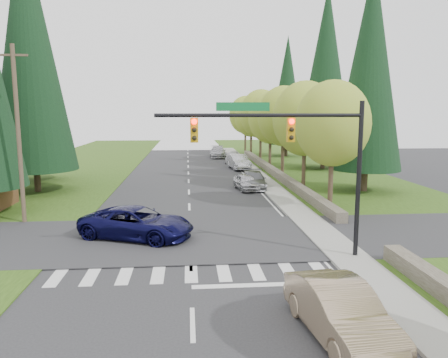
{
  "coord_description": "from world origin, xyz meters",
  "views": [
    {
      "loc": [
        -0.09,
        -13.37,
        6.34
      ],
      "look_at": [
        1.84,
        9.5,
        2.8
      ],
      "focal_mm": 35.0,
      "sensor_mm": 36.0,
      "label": 1
    }
  ],
  "objects": [
    {
      "name": "ground",
      "position": [
        0.0,
        0.0,
        0.0
      ],
      "size": [
        120.0,
        120.0,
        0.0
      ],
      "primitive_type": "plane",
      "color": "#28282B",
      "rests_on": "ground"
    },
    {
      "name": "grass_east",
      "position": [
        13.0,
        20.0,
        0.03
      ],
      "size": [
        14.0,
        110.0,
        0.06
      ],
      "primitive_type": "cube",
      "color": "#2B4512",
      "rests_on": "ground"
    },
    {
      "name": "grass_west",
      "position": [
        -13.0,
        20.0,
        0.03
      ],
      "size": [
        14.0,
        110.0,
        0.06
      ],
      "primitive_type": "cube",
      "color": "#2B4512",
      "rests_on": "ground"
    },
    {
      "name": "cross_street",
      "position": [
        0.0,
        8.0,
        0.0
      ],
      "size": [
        120.0,
        8.0,
        0.1
      ],
      "primitive_type": "cube",
      "color": "#28282B",
      "rests_on": "ground"
    },
    {
      "name": "sidewalk_east",
      "position": [
        6.9,
        22.0,
        0.07
      ],
      "size": [
        1.8,
        80.0,
        0.13
      ],
      "primitive_type": "cube",
      "color": "gray",
      "rests_on": "ground"
    },
    {
      "name": "curb_east",
      "position": [
        6.05,
        22.0,
        0.07
      ],
      "size": [
        0.2,
        80.0,
        0.13
      ],
      "primitive_type": "cube",
      "color": "gray",
      "rests_on": "ground"
    },
    {
      "name": "stone_wall_north",
      "position": [
        8.6,
        30.0,
        0.35
      ],
      "size": [
        0.7,
        40.0,
        0.7
      ],
      "primitive_type": "cube",
      "color": "#4C4438",
      "rests_on": "ground"
    },
    {
      "name": "traffic_signal",
      "position": [
        4.37,
        4.5,
        4.98
      ],
      "size": [
        8.7,
        0.37,
        6.8
      ],
      "color": "black",
      "rests_on": "ground"
    },
    {
      "name": "utility_pole",
      "position": [
        -9.5,
        12.0,
        5.14
      ],
      "size": [
        1.6,
        0.24,
        10.0
      ],
      "color": "#473828",
      "rests_on": "ground"
    },
    {
      "name": "decid_tree_0",
      "position": [
        9.2,
        14.0,
        5.6
      ],
      "size": [
        4.8,
        4.8,
        8.37
      ],
      "color": "#38281C",
      "rests_on": "ground"
    },
    {
      "name": "decid_tree_1",
      "position": [
        9.3,
        21.0,
        5.8
      ],
      "size": [
        5.2,
        5.2,
        8.8
      ],
      "color": "#38281C",
      "rests_on": "ground"
    },
    {
      "name": "decid_tree_2",
      "position": [
        9.1,
        28.0,
        5.93
      ],
      "size": [
        5.0,
        5.0,
        8.82
      ],
      "color": "#38281C",
      "rests_on": "ground"
    },
    {
      "name": "decid_tree_3",
      "position": [
        9.2,
        35.0,
        5.66
      ],
      "size": [
        5.0,
        5.0,
        8.55
      ],
      "color": "#38281C",
      "rests_on": "ground"
    },
    {
      "name": "decid_tree_4",
      "position": [
        9.3,
        42.0,
        6.06
      ],
      "size": [
        5.4,
        5.4,
        9.18
      ],
      "color": "#38281C",
      "rests_on": "ground"
    },
    {
      "name": "decid_tree_5",
      "position": [
        9.1,
        49.0,
        5.53
      ],
      "size": [
        4.8,
        4.8,
        8.3
      ],
      "color": "#38281C",
      "rests_on": "ground"
    },
    {
      "name": "decid_tree_6",
      "position": [
        9.2,
        56.0,
        5.86
      ],
      "size": [
        5.2,
        5.2,
        8.86
      ],
      "color": "#38281C",
      "rests_on": "ground"
    },
    {
      "name": "conifer_w_c",
      "position": [
        -12.0,
        22.0,
        11.29
      ],
      "size": [
        6.46,
        6.46,
        20.8
      ],
      "color": "#38281C",
      "rests_on": "ground"
    },
    {
      "name": "conifer_w_e",
      "position": [
        -14.0,
        28.0,
        10.29
      ],
      "size": [
        5.78,
        5.78,
        18.8
      ],
      "color": "#38281C",
      "rests_on": "ground"
    },
    {
      "name": "conifer_e_a",
      "position": [
        14.0,
        20.0,
        9.79
      ],
      "size": [
        5.44,
        5.44,
        17.8
      ],
      "color": "#38281C",
      "rests_on": "ground"
    },
    {
      "name": "conifer_e_b",
      "position": [
        15.0,
        34.0,
        10.79
      ],
      "size": [
        6.12,
        6.12,
        19.8
      ],
      "color": "#38281C",
      "rests_on": "ground"
    },
    {
      "name": "conifer_e_c",
      "position": [
        14.0,
        48.0,
        9.29
      ],
      "size": [
        5.1,
        5.1,
        16.8
      ],
      "color": "#38281C",
      "rests_on": "ground"
    },
    {
      "name": "sedan_champagne",
      "position": [
        4.13,
        -2.14,
        0.79
      ],
      "size": [
        2.25,
        4.98,
        1.59
      ],
      "primitive_type": "imported",
      "rotation": [
        0.0,
        0.0,
        0.12
      ],
      "color": "tan",
      "rests_on": "ground"
    },
    {
      "name": "suv_navy",
      "position": [
        -2.66,
        8.29,
        0.8
      ],
      "size": [
        6.32,
        4.63,
        1.6
      ],
      "primitive_type": "imported",
      "rotation": [
        0.0,
        0.0,
        1.18
      ],
      "color": "#0B0B37",
      "rests_on": "ground"
    },
    {
      "name": "parked_car_a",
      "position": [
        4.7,
        21.6,
        0.65
      ],
      "size": [
        2.03,
        3.98,
        1.3
      ],
      "primitive_type": "imported",
      "rotation": [
        0.0,
        0.0,
        0.13
      ],
      "color": "#AEADB2",
      "rests_on": "ground"
    },
    {
      "name": "parked_car_b",
      "position": [
        5.42,
        22.26,
        0.7
      ],
      "size": [
        2.44,
        5.0,
        1.4
      ],
      "primitive_type": "imported",
      "rotation": [
        0.0,
        0.0,
        -0.1
      ],
      "color": "slate",
      "rests_on": "ground"
    },
    {
      "name": "parked_car_c",
      "position": [
        5.6,
        34.64,
        0.83
      ],
      "size": [
        2.36,
        5.2,
        1.65
      ],
      "primitive_type": "imported",
      "rotation": [
        0.0,
        0.0,
        0.13
      ],
      "color": "#B7B7BC",
      "rests_on": "ground"
    },
    {
      "name": "parked_car_d",
      "position": [
        5.6,
        40.98,
        0.75
      ],
      "size": [
        2.34,
        4.58,
        1.49
      ],
      "primitive_type": "imported",
      "rotation": [
        0.0,
        0.0,
        -0.14
      ],
      "color": "silver",
      "rests_on": "ground"
    },
    {
      "name": "parked_car_e",
      "position": [
        4.2,
        47.41,
        0.77
      ],
      "size": [
        2.24,
        5.34,
        1.54
      ],
      "primitive_type": "imported",
      "rotation": [
        0.0,
        0.0,
        -0.02
      ],
      "color": "#9E9EA3",
      "rests_on": "ground"
    }
  ]
}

